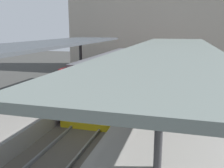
{
  "coord_description": "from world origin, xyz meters",
  "views": [
    {
      "loc": [
        4.31,
        -11.63,
        5.0
      ],
      "look_at": [
        0.32,
        2.66,
        1.72
      ],
      "focal_mm": 40.27,
      "sensor_mm": 36.0,
      "label": 1
    }
  ],
  "objects_px": {
    "commuter_train": "(116,77)",
    "passenger_near_bench": "(140,91)",
    "platform_bench": "(164,95)",
    "litter_bin": "(167,90)",
    "platform_sign": "(185,67)",
    "passenger_mid_platform": "(161,72)"
  },
  "relations": [
    {
      "from": "commuter_train",
      "to": "platform_bench",
      "type": "distance_m",
      "value": 4.47
    },
    {
      "from": "platform_bench",
      "to": "platform_sign",
      "type": "distance_m",
      "value": 3.24
    },
    {
      "from": "platform_bench",
      "to": "litter_bin",
      "type": "height_order",
      "value": "platform_bench"
    },
    {
      "from": "passenger_mid_platform",
      "to": "litter_bin",
      "type": "bearing_deg",
      "value": -78.77
    },
    {
      "from": "litter_bin",
      "to": "passenger_near_bench",
      "type": "distance_m",
      "value": 2.78
    },
    {
      "from": "platform_sign",
      "to": "litter_bin",
      "type": "relative_size",
      "value": 2.76
    },
    {
      "from": "litter_bin",
      "to": "commuter_train",
      "type": "bearing_deg",
      "value": 157.63
    },
    {
      "from": "platform_sign",
      "to": "passenger_mid_platform",
      "type": "height_order",
      "value": "platform_sign"
    },
    {
      "from": "passenger_near_bench",
      "to": "commuter_train",
      "type": "bearing_deg",
      "value": 120.89
    },
    {
      "from": "commuter_train",
      "to": "passenger_near_bench",
      "type": "bearing_deg",
      "value": -59.11
    },
    {
      "from": "platform_bench",
      "to": "litter_bin",
      "type": "relative_size",
      "value": 1.75
    },
    {
      "from": "passenger_near_bench",
      "to": "passenger_mid_platform",
      "type": "height_order",
      "value": "passenger_mid_platform"
    },
    {
      "from": "litter_bin",
      "to": "passenger_near_bench",
      "type": "bearing_deg",
      "value": -116.22
    },
    {
      "from": "commuter_train",
      "to": "platform_bench",
      "type": "relative_size",
      "value": 8.16
    },
    {
      "from": "platform_bench",
      "to": "passenger_mid_platform",
      "type": "relative_size",
      "value": 0.8
    },
    {
      "from": "commuter_train",
      "to": "passenger_mid_platform",
      "type": "height_order",
      "value": "commuter_train"
    },
    {
      "from": "commuter_train",
      "to": "passenger_near_bench",
      "type": "relative_size",
      "value": 6.97
    },
    {
      "from": "passenger_near_bench",
      "to": "passenger_mid_platform",
      "type": "distance_m",
      "value": 5.75
    },
    {
      "from": "platform_sign",
      "to": "passenger_mid_platform",
      "type": "xyz_separation_m",
      "value": [
        -1.61,
        1.72,
        -0.71
      ]
    },
    {
      "from": "commuter_train",
      "to": "passenger_near_bench",
      "type": "distance_m",
      "value": 4.57
    },
    {
      "from": "platform_bench",
      "to": "litter_bin",
      "type": "xyz_separation_m",
      "value": [
        0.06,
        1.31,
        -0.06
      ]
    },
    {
      "from": "commuter_train",
      "to": "platform_sign",
      "type": "bearing_deg",
      "value": 0.93
    }
  ]
}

